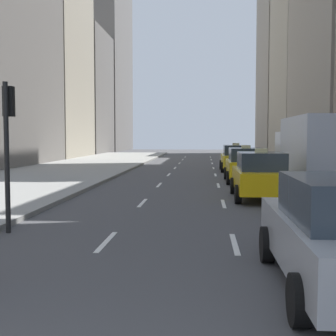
% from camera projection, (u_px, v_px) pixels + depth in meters
% --- Properties ---
extents(sidewalk_left, '(8.00, 66.00, 0.15)m').
position_uv_depth(sidewalk_left, '(63.00, 172.00, 29.69)').
color(sidewalk_left, gray).
rests_on(sidewalk_left, ground).
extents(lane_markings, '(5.72, 56.00, 0.01)m').
position_uv_depth(lane_markings, '(217.00, 179.00, 24.97)').
color(lane_markings, white).
rests_on(lane_markings, ground).
extents(building_row_left, '(6.00, 83.60, 32.56)m').
position_uv_depth(building_row_left, '(41.00, 19.00, 45.45)').
color(building_row_left, gray).
rests_on(building_row_left, ground).
extents(taxi_lead, '(2.02, 4.40, 1.87)m').
position_uv_depth(taxi_lead, '(236.00, 158.00, 30.92)').
color(taxi_lead, yellow).
rests_on(taxi_lead, ground).
extents(taxi_second, '(2.02, 4.40, 1.87)m').
position_uv_depth(taxi_second, '(260.00, 175.00, 17.24)').
color(taxi_second, yellow).
rests_on(taxi_second, ground).
extents(taxi_third, '(2.02, 4.40, 1.87)m').
position_uv_depth(taxi_third, '(245.00, 165.00, 23.50)').
color(taxi_third, yellow).
rests_on(taxi_third, ground).
extents(box_truck, '(2.58, 8.40, 3.15)m').
position_uv_depth(box_truck, '(314.00, 150.00, 20.83)').
color(box_truck, silver).
rests_on(box_truck, ground).
extents(traffic_light_pole, '(0.24, 0.42, 3.60)m').
position_uv_depth(traffic_light_pole, '(8.00, 132.00, 11.16)').
color(traffic_light_pole, black).
rests_on(traffic_light_pole, ground).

